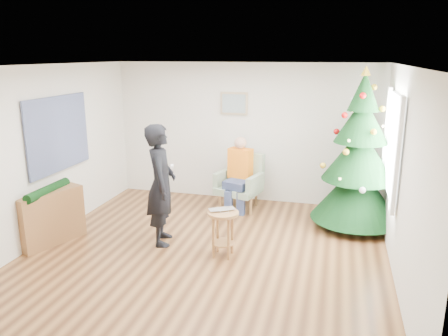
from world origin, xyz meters
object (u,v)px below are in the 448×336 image
(standing_man, at_px, (161,185))
(console, at_px, (51,217))
(stool, at_px, (223,233))
(armchair, at_px, (240,188))
(christmas_tree, at_px, (359,157))

(standing_man, distance_m, console, 1.73)
(stool, height_order, armchair, armchair)
(stool, distance_m, standing_man, 1.16)
(stool, relative_size, armchair, 0.65)
(christmas_tree, xyz_separation_m, armchair, (-2.01, 0.38, -0.79))
(standing_man, xyz_separation_m, console, (-1.59, -0.45, -0.50))
(christmas_tree, relative_size, console, 2.58)
(armchair, height_order, console, armchair)
(stool, height_order, standing_man, standing_man)
(console, bearing_deg, armchair, 63.15)
(christmas_tree, distance_m, stool, 2.55)
(stool, bearing_deg, console, -175.00)
(christmas_tree, height_order, armchair, christmas_tree)
(christmas_tree, relative_size, stool, 3.96)
(stool, bearing_deg, standing_man, 167.49)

